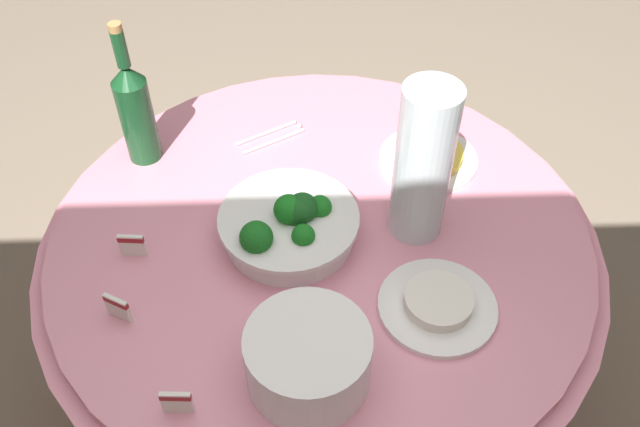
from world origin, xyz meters
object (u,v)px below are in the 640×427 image
object	(u,v)px
food_plate_fried_egg	(429,157)
label_placard_rear	(132,244)
label_placard_front	(117,307)
label_placard_mid	(177,401)
food_plate_rice	(438,304)
serving_tongs	(273,136)
plate_stack	(308,358)
decorative_fruit_vase	(423,168)
broccoli_bowl	(289,224)
wine_bottle	(135,110)

from	to	relation	value
food_plate_fried_egg	label_placard_rear	world-z (taller)	label_placard_rear
label_placard_front	label_placard_mid	bearing A→B (deg)	123.68
food_plate_rice	label_placard_rear	world-z (taller)	label_placard_rear
label_placard_front	label_placard_mid	world-z (taller)	same
serving_tongs	plate_stack	bearing A→B (deg)	96.24
plate_stack	label_placard_rear	distance (m)	0.44
decorative_fruit_vase	label_placard_front	distance (m)	0.62
broccoli_bowl	label_placard_rear	world-z (taller)	broccoli_bowl
broccoli_bowl	label_placard_front	size ratio (longest dim) A/B	5.09
decorative_fruit_vase	label_placard_mid	xyz separation A→B (m)	(0.44, 0.40, -0.13)
wine_bottle	food_plate_rice	xyz separation A→B (m)	(-0.60, 0.45, -0.12)
serving_tongs	label_placard_mid	size ratio (longest dim) A/B	2.93
serving_tongs	label_placard_mid	bearing A→B (deg)	78.26
plate_stack	broccoli_bowl	bearing A→B (deg)	-84.60
food_plate_rice	label_placard_rear	size ratio (longest dim) A/B	4.00
broccoli_bowl	label_placard_mid	size ratio (longest dim) A/B	5.09
wine_bottle	decorative_fruit_vase	world-z (taller)	decorative_fruit_vase
food_plate_rice	food_plate_fried_egg	xyz separation A→B (m)	(-0.04, -0.41, 0.00)
serving_tongs	food_plate_rice	distance (m)	0.59
serving_tongs	label_placard_mid	xyz separation A→B (m)	(0.14, 0.69, 0.03)
plate_stack	food_plate_rice	world-z (taller)	plate_stack
food_plate_rice	label_placard_mid	size ratio (longest dim) A/B	4.00
plate_stack	label_placard_mid	distance (m)	0.22
plate_stack	serving_tongs	distance (m)	0.64
label_placard_front	serving_tongs	bearing A→B (deg)	-118.42
decorative_fruit_vase	serving_tongs	bearing A→B (deg)	-44.74
broccoli_bowl	decorative_fruit_vase	bearing A→B (deg)	-173.94
food_plate_rice	label_placard_rear	bearing A→B (deg)	-14.62
food_plate_rice	label_placard_front	xyz separation A→B (m)	(0.58, -0.00, 0.02)
wine_bottle	serving_tongs	size ratio (longest dim) A/B	2.09
plate_stack	food_plate_rice	distance (m)	0.28
decorative_fruit_vase	food_plate_rice	world-z (taller)	decorative_fruit_vase
broccoli_bowl	label_placard_rear	bearing A→B (deg)	5.91
plate_stack	wine_bottle	bearing A→B (deg)	-58.39
label_placard_front	label_placard_mid	xyz separation A→B (m)	(-0.13, 0.19, 0.00)
food_plate_fried_egg	plate_stack	bearing A→B (deg)	62.18
broccoli_bowl	label_placard_mid	world-z (taller)	broccoli_bowl
wine_bottle	label_placard_front	bearing A→B (deg)	92.20
broccoli_bowl	plate_stack	world-z (taller)	broccoli_bowl
plate_stack	label_placard_mid	xyz separation A→B (m)	(0.21, 0.06, -0.02)
wine_bottle	serving_tongs	bearing A→B (deg)	-169.59
label_placard_rear	decorative_fruit_vase	bearing A→B (deg)	-174.02
decorative_fruit_vase	plate_stack	bearing A→B (deg)	56.46
wine_bottle	food_plate_fried_egg	bearing A→B (deg)	176.18
decorative_fruit_vase	serving_tongs	distance (m)	0.44
plate_stack	food_plate_fried_egg	bearing A→B (deg)	-117.82
wine_bottle	food_plate_fried_egg	world-z (taller)	wine_bottle
plate_stack	decorative_fruit_vase	xyz separation A→B (m)	(-0.23, -0.34, 0.11)
broccoli_bowl	label_placard_mid	bearing A→B (deg)	63.74
decorative_fruit_vase	label_placard_rear	bearing A→B (deg)	5.98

